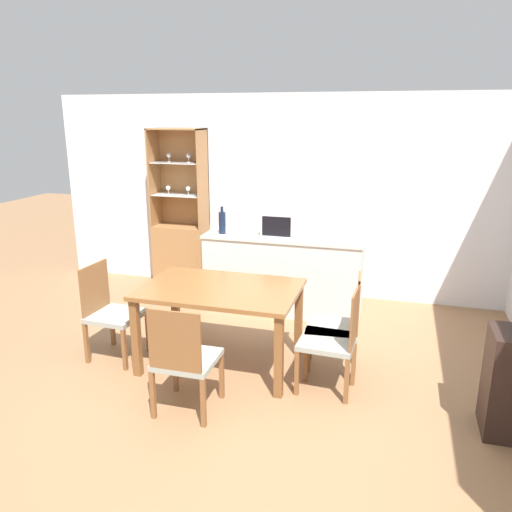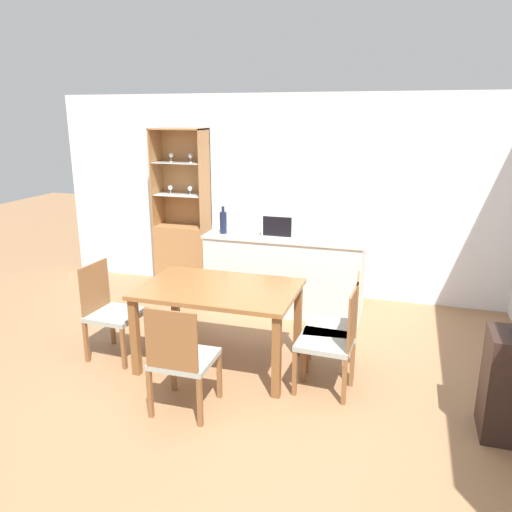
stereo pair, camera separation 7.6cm
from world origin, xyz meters
name	(u,v)px [view 1 (the left image)]	position (x,y,z in m)	size (l,w,h in m)	color
ground_plane	(237,390)	(0.00, 0.00, 0.00)	(18.00, 18.00, 0.00)	#936B47
wall_back	(300,197)	(0.00, 2.63, 1.27)	(6.80, 0.06, 2.55)	silver
kitchen_counter	(283,273)	(-0.04, 1.92, 0.46)	(1.88, 0.60, 0.92)	silver
display_cabinet	(181,243)	(-1.59, 2.43, 0.61)	(0.71, 0.37, 2.12)	#A37042
dining_table	(220,297)	(-0.29, 0.41, 0.67)	(1.43, 0.94, 0.77)	brown
dining_chair_side_right_far	(338,326)	(0.77, 0.56, 0.46)	(0.49, 0.49, 0.92)	#999E93
dining_chair_head_near	(185,359)	(-0.29, -0.41, 0.46)	(0.46, 0.46, 0.92)	#999E93
dining_chair_side_right_near	(333,339)	(0.77, 0.27, 0.46)	(0.48, 0.48, 0.92)	#999E93
dining_chair_side_left_near	(111,312)	(-1.36, 0.27, 0.46)	(0.48, 0.48, 0.92)	#999E93
microwave	(286,224)	(-0.03, 1.95, 1.06)	(0.52, 0.34, 0.27)	silver
wine_bottle	(222,222)	(-0.77, 1.82, 1.06)	(0.08, 0.08, 0.33)	#141E38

